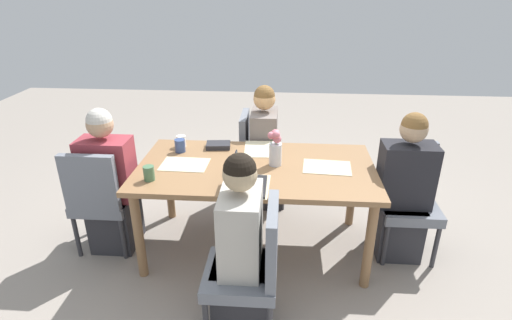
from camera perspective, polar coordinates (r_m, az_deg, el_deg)
The scene contains 20 objects.
ground_plane at distance 3.49m, azimuth 0.00°, elevation -12.05°, with size 10.00×10.00×0.00m, color gray.
dining_table at distance 3.14m, azimuth 0.00°, elevation -2.18°, with size 1.82×0.99×0.75m.
chair_near_left_near at distance 2.52m, azimuth -0.47°, elevation -14.43°, with size 0.44×0.44×0.90m.
person_near_left_near at distance 2.55m, azimuth -2.08°, elevation -13.02°, with size 0.36×0.40×1.19m.
chair_head_left_left_mid at distance 3.43m, azimuth -21.12°, elevation -4.74°, with size 0.44×0.44×0.90m.
person_head_left_left_mid at distance 3.46m, azimuth -19.80°, elevation -3.81°, with size 0.40×0.36×1.19m.
chair_far_left_far at distance 3.95m, azimuth 0.08°, elevation 0.85°, with size 0.44×0.44×0.90m.
person_far_left_far at distance 3.88m, azimuth 1.12°, elevation 0.84°, with size 0.36×0.40×1.19m.
chair_head_right_right_near at distance 3.46m, azimuth 20.54°, elevation -4.45°, with size 0.44×0.44×0.90m.
person_head_right_right_near at distance 3.36m, azimuth 19.95°, elevation -4.64°, with size 0.40×0.36×1.19m.
flower_vase at distance 3.07m, azimuth 2.74°, elevation 1.75°, with size 0.11×0.10×0.28m.
placemat_near_left_near at distance 2.81m, azimuth -0.80°, elevation -3.68°, with size 0.36×0.26×0.00m, color beige.
placemat_head_left_left_mid at distance 3.18m, azimuth -10.02°, elevation -0.61°, with size 0.36×0.26×0.00m, color beige.
placemat_far_left_far at distance 3.41m, azimuth 0.57°, elevation 1.57°, with size 0.36×0.26×0.00m, color beige.
placemat_head_right_right_near at distance 3.13m, azimuth 9.96°, elevation -1.00°, with size 0.36×0.26×0.00m, color beige.
laptop_near_left_near at distance 2.78m, azimuth -1.38°, elevation -3.08°, with size 0.22×0.32×0.21m.
coffee_mug_near_left at distance 3.40m, azimuth -10.65°, elevation 2.00°, with size 0.09×0.09×0.11m, color #33477A.
coffee_mug_near_right at distance 3.50m, azimuth -10.48°, elevation 2.62°, with size 0.08×0.08×0.10m, color white.
coffee_mug_centre_left at distance 2.97m, azimuth -14.84°, elevation -1.81°, with size 0.08×0.08×0.11m, color #47704C.
book_red_cover at distance 3.45m, azimuth -5.33°, elevation 2.07°, with size 0.20×0.14×0.04m, color #28282D.
Camera 1 is at (0.21, -2.80, 2.08)m, focal length 28.41 mm.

